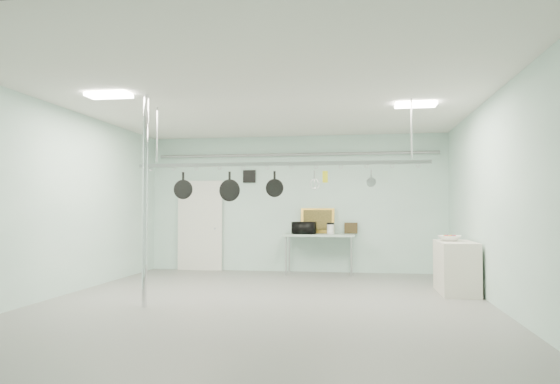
% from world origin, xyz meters
% --- Properties ---
extents(floor, '(8.00, 8.00, 0.00)m').
position_xyz_m(floor, '(0.00, 0.00, 0.00)').
color(floor, gray).
rests_on(floor, ground).
extents(ceiling, '(7.00, 8.00, 0.02)m').
position_xyz_m(ceiling, '(0.00, 0.00, 3.19)').
color(ceiling, silver).
rests_on(ceiling, back_wall).
extents(back_wall, '(7.00, 0.02, 3.20)m').
position_xyz_m(back_wall, '(0.00, 3.99, 1.60)').
color(back_wall, silver).
rests_on(back_wall, floor).
extents(right_wall, '(0.02, 8.00, 3.20)m').
position_xyz_m(right_wall, '(3.49, 0.00, 1.60)').
color(right_wall, silver).
rests_on(right_wall, floor).
extents(door, '(1.10, 0.10, 2.20)m').
position_xyz_m(door, '(-2.30, 3.94, 1.05)').
color(door, silver).
rests_on(door, floor).
extents(wall_vent, '(0.30, 0.04, 0.30)m').
position_xyz_m(wall_vent, '(-1.10, 3.97, 2.25)').
color(wall_vent, black).
rests_on(wall_vent, back_wall).
extents(conduit_pipe, '(6.60, 0.07, 0.07)m').
position_xyz_m(conduit_pipe, '(0.00, 3.90, 2.75)').
color(conduit_pipe, gray).
rests_on(conduit_pipe, back_wall).
extents(chrome_pole, '(0.08, 0.08, 3.20)m').
position_xyz_m(chrome_pole, '(-1.70, -0.60, 1.60)').
color(chrome_pole, silver).
rests_on(chrome_pole, floor).
extents(prep_table, '(1.60, 0.70, 0.91)m').
position_xyz_m(prep_table, '(0.60, 3.60, 0.83)').
color(prep_table, '#99B4A8').
rests_on(prep_table, floor).
extents(side_cabinet, '(0.60, 1.20, 0.90)m').
position_xyz_m(side_cabinet, '(3.15, 1.40, 0.45)').
color(side_cabinet, beige).
rests_on(side_cabinet, floor).
extents(pot_rack, '(4.80, 0.06, 1.00)m').
position_xyz_m(pot_rack, '(0.20, 0.30, 2.23)').
color(pot_rack, '#B7B7BC').
rests_on(pot_rack, ceiling).
extents(light_panel_left, '(0.65, 0.30, 0.05)m').
position_xyz_m(light_panel_left, '(-2.20, -0.80, 3.16)').
color(light_panel_left, white).
rests_on(light_panel_left, ceiling).
extents(light_panel_right, '(0.65, 0.30, 0.05)m').
position_xyz_m(light_panel_right, '(2.40, 0.60, 3.16)').
color(light_panel_right, white).
rests_on(light_panel_right, ceiling).
extents(microwave, '(0.54, 0.41, 0.27)m').
position_xyz_m(microwave, '(0.27, 3.48, 1.04)').
color(microwave, black).
rests_on(microwave, prep_table).
extents(coffee_canister, '(0.21, 0.21, 0.22)m').
position_xyz_m(coffee_canister, '(0.85, 3.62, 1.01)').
color(coffee_canister, white).
rests_on(coffee_canister, prep_table).
extents(painting_large, '(0.79, 0.18, 0.58)m').
position_xyz_m(painting_large, '(0.54, 3.90, 1.20)').
color(painting_large, gold).
rests_on(painting_large, prep_table).
extents(painting_small, '(0.30, 0.10, 0.25)m').
position_xyz_m(painting_small, '(1.31, 3.90, 1.03)').
color(painting_small, '#352712').
rests_on(painting_small, prep_table).
extents(fruit_bowl, '(0.49, 0.49, 0.10)m').
position_xyz_m(fruit_bowl, '(3.06, 1.50, 0.95)').
color(fruit_bowl, white).
rests_on(fruit_bowl, side_cabinet).
extents(skillet_left, '(0.32, 0.07, 0.43)m').
position_xyz_m(skillet_left, '(-1.43, 0.30, 1.87)').
color(skillet_left, black).
rests_on(skillet_left, pot_rack).
extents(skillet_mid, '(0.37, 0.11, 0.50)m').
position_xyz_m(skillet_mid, '(-0.63, 0.30, 1.84)').
color(skillet_mid, black).
rests_on(skillet_mid, pot_rack).
extents(skillet_right, '(0.30, 0.09, 0.41)m').
position_xyz_m(skillet_right, '(0.12, 0.30, 1.88)').
color(skillet_right, black).
rests_on(skillet_right, pot_rack).
extents(whisk, '(0.19, 0.19, 0.28)m').
position_xyz_m(whisk, '(0.78, 0.30, 1.94)').
color(whisk, '#B0B1B5').
rests_on(whisk, pot_rack).
extents(grater, '(0.09, 0.04, 0.21)m').
position_xyz_m(grater, '(0.95, 0.30, 1.98)').
color(grater, yellow).
rests_on(grater, pot_rack).
extents(saucepan, '(0.17, 0.13, 0.26)m').
position_xyz_m(saucepan, '(1.67, 0.30, 1.95)').
color(saucepan, silver).
rests_on(saucepan, pot_rack).
extents(fruit_cluster, '(0.24, 0.24, 0.09)m').
position_xyz_m(fruit_cluster, '(3.06, 1.50, 0.99)').
color(fruit_cluster, '#AA130F').
rests_on(fruit_cluster, fruit_bowl).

